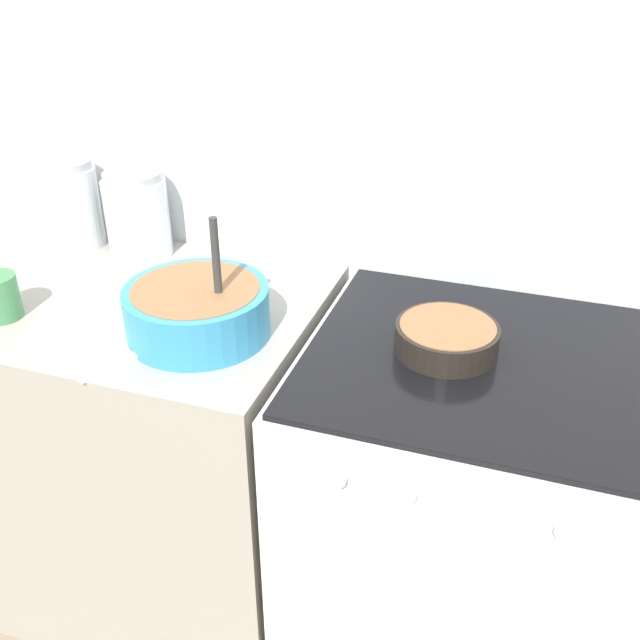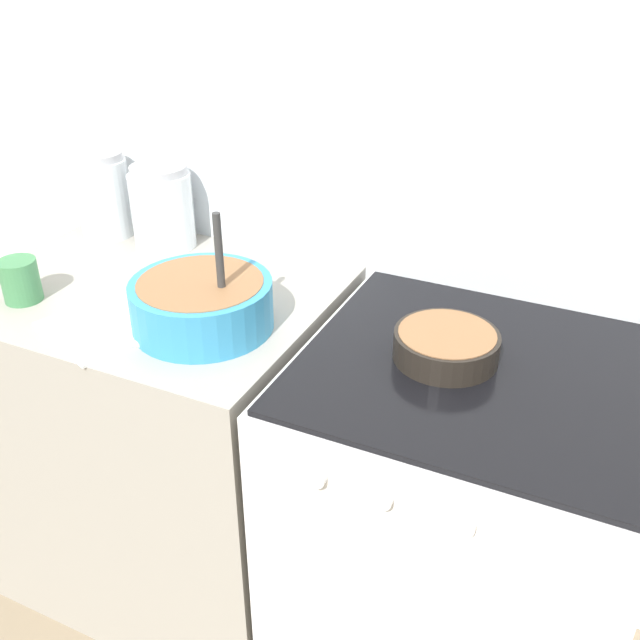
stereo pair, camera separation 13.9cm
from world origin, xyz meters
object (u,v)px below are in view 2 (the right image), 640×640
object	(u,v)px
storage_jar_middle	(163,213)
baking_pan	(446,345)
stove	(456,536)
storage_jar_left	(104,200)
mixing_bowl	(202,301)
tin_can	(20,280)

from	to	relation	value
storage_jar_middle	baking_pan	bearing A→B (deg)	-15.04
stove	storage_jar_left	world-z (taller)	storage_jar_left
mixing_bowl	storage_jar_middle	world-z (taller)	mixing_bowl
mixing_bowl	tin_can	size ratio (longest dim) A/B	3.04
mixing_bowl	tin_can	bearing A→B (deg)	-170.77
mixing_bowl	storage_jar_left	size ratio (longest dim) A/B	1.31
mixing_bowl	storage_jar_left	world-z (taller)	mixing_bowl
mixing_bowl	storage_jar_middle	distance (m)	0.44
stove	mixing_bowl	distance (m)	0.75
mixing_bowl	baking_pan	world-z (taller)	mixing_bowl
baking_pan	storage_jar_left	world-z (taller)	storage_jar_left
storage_jar_left	tin_can	distance (m)	0.39
baking_pan	storage_jar_left	bearing A→B (deg)	167.68
mixing_bowl	storage_jar_middle	bearing A→B (deg)	135.68
storage_jar_left	storage_jar_middle	world-z (taller)	storage_jar_left
stove	tin_can	size ratio (longest dim) A/B	9.34
storage_jar_left	baking_pan	bearing A→B (deg)	-12.32
tin_can	baking_pan	bearing A→B (deg)	10.16
baking_pan	storage_jar_middle	distance (m)	0.83
stove	storage_jar_left	bearing A→B (deg)	168.30
storage_jar_middle	storage_jar_left	bearing A→B (deg)	-180.00
tin_can	mixing_bowl	bearing A→B (deg)	9.23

